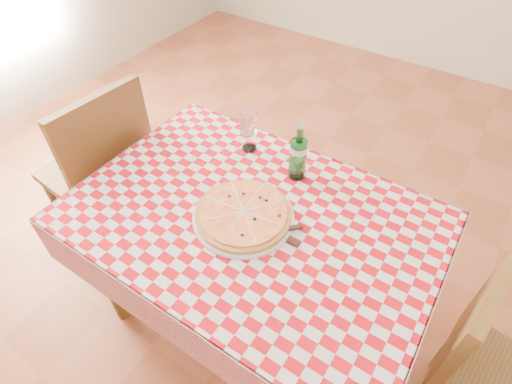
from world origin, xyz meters
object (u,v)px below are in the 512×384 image
wine_glass (249,131)px  chair_far (103,166)px  dining_table (252,233)px  water_bottle (298,151)px  pizza_plate (243,214)px  chair_near (483,363)px

wine_glass → chair_far: bearing=-155.5°
dining_table → water_bottle: bearing=84.1°
dining_table → wine_glass: (-0.22, 0.31, 0.19)m
pizza_plate → dining_table: bearing=54.2°
chair_far → pizza_plate: size_ratio=2.71×
pizza_plate → wine_glass: bearing=121.1°
chair_near → water_bottle: size_ratio=3.54×
wine_glass → water_bottle: bearing=-8.3°
chair_near → chair_far: 1.75m
pizza_plate → wine_glass: (-0.20, 0.34, 0.07)m
dining_table → chair_near: 0.89m
chair_far → dining_table: bearing=-176.6°
dining_table → chair_near: bearing=4.9°
chair_near → pizza_plate: (-0.89, -0.10, 0.29)m
dining_table → chair_near: size_ratio=1.39×
chair_near → wine_glass: (-1.09, 0.24, 0.35)m
chair_near → water_bottle: 0.95m
water_bottle → chair_far: bearing=-163.8°
chair_far → water_bottle: size_ratio=4.02×
chair_far → wine_glass: chair_far is taller
pizza_plate → water_bottle: bearing=81.3°
water_bottle → chair_near: bearing=-13.4°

